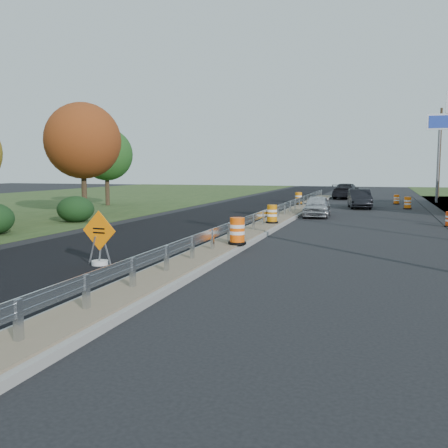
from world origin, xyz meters
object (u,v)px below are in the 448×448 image
(barrel_shoulder_mid, at_px, (408,203))
(car_dark_far, at_px, (347,191))
(barrel_median_near, at_px, (237,231))
(barrel_shoulder_far, at_px, (396,200))
(caution_sign, at_px, (100,251))
(barrel_median_mid, at_px, (272,214))
(car_dark_mid, at_px, (360,199))
(car_silver, at_px, (317,206))
(barrel_median_far, at_px, (298,199))

(barrel_shoulder_mid, relative_size, car_dark_far, 0.17)
(barrel_median_near, distance_m, barrel_shoulder_far, 28.37)
(barrel_shoulder_mid, bearing_deg, caution_sign, -111.46)
(barrel_median_mid, distance_m, barrel_shoulder_far, 21.11)
(barrel_median_mid, height_order, car_dark_far, car_dark_far)
(barrel_shoulder_far, xyz_separation_m, car_dark_far, (-4.63, 6.89, 0.39))
(barrel_shoulder_far, xyz_separation_m, car_dark_mid, (-2.89, -5.27, 0.34))
(barrel_median_near, xyz_separation_m, barrel_median_mid, (-0.28, 7.61, -0.03))
(car_dark_mid, bearing_deg, caution_sign, -112.54)
(caution_sign, height_order, car_silver, caution_sign)
(barrel_median_mid, relative_size, car_dark_mid, 0.21)
(barrel_median_mid, distance_m, car_silver, 6.83)
(barrel_shoulder_mid, xyz_separation_m, car_silver, (-5.86, -8.24, 0.24))
(barrel_median_near, relative_size, barrel_shoulder_mid, 1.09)
(barrel_median_near, relative_size, barrel_shoulder_far, 1.22)
(car_silver, bearing_deg, car_dark_far, 86.02)
(barrel_median_far, distance_m, car_silver, 7.75)
(caution_sign, distance_m, barrel_median_far, 25.91)
(barrel_shoulder_far, bearing_deg, barrel_median_far, -141.64)
(barrel_median_near, xyz_separation_m, car_dark_far, (1.82, 34.51, 0.07))
(barrel_median_mid, relative_size, car_dark_far, 0.18)
(barrel_median_far, relative_size, car_dark_mid, 0.22)
(car_dark_mid, bearing_deg, barrel_median_near, -106.95)
(car_silver, bearing_deg, barrel_median_far, 105.30)
(barrel_shoulder_far, relative_size, car_dark_mid, 0.19)
(barrel_shoulder_mid, relative_size, car_silver, 0.23)
(caution_sign, distance_m, barrel_median_near, 5.36)
(caution_sign, relative_size, barrel_shoulder_far, 2.11)
(barrel_median_mid, bearing_deg, barrel_shoulder_far, 71.42)
(caution_sign, xyz_separation_m, barrel_shoulder_mid, (10.48, 26.66, -0.00))
(car_dark_mid, bearing_deg, barrel_median_far, -179.25)
(caution_sign, height_order, barrel_shoulder_mid, caution_sign)
(barrel_shoulder_far, height_order, car_dark_far, car_dark_far)
(barrel_median_mid, xyz_separation_m, barrel_shoulder_far, (6.73, 20.01, -0.29))
(barrel_median_near, distance_m, barrel_shoulder_mid, 23.60)
(barrel_median_far, distance_m, car_dark_far, 13.19)
(barrel_median_near, bearing_deg, barrel_shoulder_far, 76.86)
(barrel_median_far, xyz_separation_m, car_dark_far, (2.92, 12.87, 0.09))
(barrel_median_near, height_order, barrel_shoulder_far, barrel_median_near)
(barrel_median_mid, xyz_separation_m, car_dark_far, (2.10, 26.90, 0.10))
(caution_sign, bearing_deg, car_dark_mid, 82.60)
(car_silver, distance_m, car_dark_far, 20.26)
(car_silver, xyz_separation_m, car_dark_mid, (2.31, 8.09, 0.05))
(barrel_shoulder_mid, relative_size, car_dark_mid, 0.21)
(caution_sign, relative_size, barrel_median_near, 1.74)
(barrel_shoulder_far, distance_m, car_dark_mid, 6.02)
(barrel_shoulder_far, bearing_deg, barrel_median_near, -103.14)
(barrel_median_near, bearing_deg, barrel_median_mid, 92.08)
(car_dark_mid, bearing_deg, car_silver, -113.84)
(barrel_shoulder_mid, distance_m, car_silver, 10.11)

